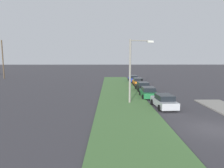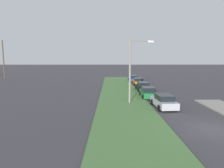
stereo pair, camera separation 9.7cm
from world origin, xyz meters
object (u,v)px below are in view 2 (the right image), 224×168
(parked_car_black, at_px, (143,87))
(parked_car_orange, at_px, (138,82))
(parked_car_green, at_px, (148,92))
(parked_car_blue, at_px, (134,79))
(distant_utility_pole, at_px, (3,59))
(parked_car_silver, at_px, (164,101))
(streetlight, at_px, (133,66))

(parked_car_black, bearing_deg, parked_car_orange, -4.25)
(parked_car_green, relative_size, parked_car_blue, 0.99)
(parked_car_blue, relative_size, distant_utility_pole, 0.44)
(parked_car_silver, xyz_separation_m, parked_car_blue, (23.67, 0.46, 0.00))
(parked_car_orange, bearing_deg, distant_utility_pole, 67.69)
(parked_car_black, relative_size, parked_car_orange, 1.01)
(streetlight, xyz_separation_m, distant_utility_pole, (29.03, 30.64, 0.61))
(parked_car_black, distance_m, parked_car_blue, 12.71)
(distant_utility_pole, bearing_deg, parked_car_blue, -102.67)
(streetlight, bearing_deg, parked_car_blue, -7.15)
(parked_car_silver, distance_m, parked_car_blue, 23.68)
(parked_car_orange, bearing_deg, parked_car_green, 177.70)
(parked_car_orange, relative_size, parked_car_blue, 0.99)
(parked_car_silver, bearing_deg, parked_car_green, 3.14)
(parked_car_orange, height_order, streetlight, streetlight)
(parked_car_green, relative_size, parked_car_orange, 1.00)
(parked_car_black, bearing_deg, parked_car_silver, 179.85)
(parked_car_green, xyz_separation_m, parked_car_orange, (12.15, -0.40, 0.00))
(parked_car_orange, bearing_deg, parked_car_black, 177.79)
(streetlight, bearing_deg, parked_car_orange, -10.67)
(parked_car_orange, distance_m, streetlight, 16.24)
(parked_car_green, bearing_deg, parked_car_orange, -1.36)
(parked_car_green, distance_m, parked_car_blue, 18.14)
(parked_car_orange, distance_m, parked_car_blue, 5.99)
(parked_car_black, height_order, parked_car_orange, same)
(parked_car_silver, distance_m, parked_car_orange, 17.68)
(streetlight, height_order, distant_utility_pole, distant_utility_pole)
(parked_car_silver, xyz_separation_m, parked_car_green, (5.53, 0.63, 0.00))
(parked_car_orange, relative_size, distant_utility_pole, 0.43)
(parked_car_blue, bearing_deg, parked_car_green, 177.04)
(parked_car_black, xyz_separation_m, distant_utility_pole, (20.21, 33.36, 4.28))
(parked_car_black, height_order, streetlight, streetlight)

